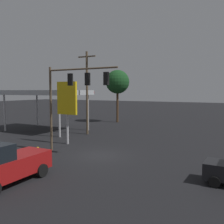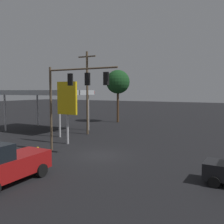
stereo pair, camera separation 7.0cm
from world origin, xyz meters
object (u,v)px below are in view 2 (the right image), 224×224
utility_pole (87,91)px  price_sign (67,101)px  traffic_signal_assembly (73,89)px  street_tree (118,82)px  pickup_parked (4,165)px  fire_hydrant (38,152)px

utility_pole → price_sign: bearing=104.3°
traffic_signal_assembly → utility_pole: (4.21, -8.23, -0.18)m
price_sign → street_tree: size_ratio=0.71×
utility_pole → price_sign: utility_pole is taller
price_sign → utility_pole: bearing=-75.7°
utility_pole → price_sign: (-1.40, 5.53, -0.93)m
utility_pole → pickup_parked: bearing=108.0°
price_sign → pickup_parked: bearing=110.0°
traffic_signal_assembly → utility_pole: size_ratio=0.74×
street_tree → fire_hydrant: (-4.76, 22.75, -6.23)m
price_sign → street_tree: (3.50, -17.51, 2.38)m
pickup_parked → street_tree: bearing=-166.6°
price_sign → fire_hydrant: size_ratio=6.96×
utility_pole → traffic_signal_assembly: bearing=117.1°
utility_pole → pickup_parked: 16.99m
pickup_parked → fire_hydrant: size_ratio=5.95×
traffic_signal_assembly → price_sign: 4.05m
utility_pole → price_sign: size_ratio=1.61×
price_sign → pickup_parked: 11.26m
traffic_signal_assembly → price_sign: bearing=-44.0°
price_sign → fire_hydrant: price_sign is taller
traffic_signal_assembly → street_tree: size_ratio=0.84×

